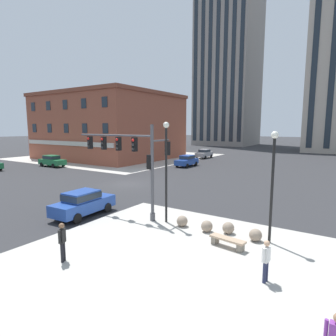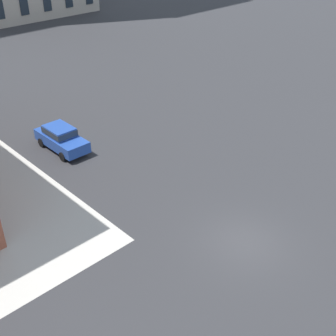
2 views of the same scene
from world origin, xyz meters
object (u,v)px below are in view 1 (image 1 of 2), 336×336
object	(u,v)px
bench_near_signal	(227,241)
street_lamp_corner_near	(166,162)
bollard_sphere_curb_b	(207,226)
car_main_northbound_near	(83,202)
bollard_sphere_curb_a	(182,221)
car_cross_eastbound	(204,153)
car_main_southbound_near	(52,160)
bollard_sphere_curb_d	(256,235)
street_lamp_mid_sidewalk	(273,175)
pedestrian_walking_east	(266,258)
car_cross_far	(187,160)
traffic_signal_main	(133,156)
pedestrian_with_bag	(62,239)
bollard_sphere_curb_c	(228,228)

from	to	relation	value
bench_near_signal	street_lamp_corner_near	size ratio (longest dim) A/B	0.30
bollard_sphere_curb_b	bench_near_signal	size ratio (longest dim) A/B	0.35
street_lamp_corner_near	car_main_northbound_near	world-z (taller)	street_lamp_corner_near
bollard_sphere_curb_a	car_main_northbound_near	distance (m)	6.85
bollard_sphere_curb_a	car_cross_eastbound	size ratio (longest dim) A/B	0.15
car_main_southbound_near	bollard_sphere_curb_d	bearing A→B (deg)	-18.58
bollard_sphere_curb_b	street_lamp_mid_sidewalk	size ratio (longest dim) A/B	0.12
bollard_sphere_curb_a	bench_near_signal	world-z (taller)	bollard_sphere_curb_a
bench_near_signal	bollard_sphere_curb_b	bearing A→B (deg)	142.41
bollard_sphere_curb_a	bollard_sphere_curb_d	size ratio (longest dim) A/B	1.00
street_lamp_corner_near	street_lamp_mid_sidewalk	world-z (taller)	street_lamp_corner_near
pedestrian_walking_east	street_lamp_corner_near	bearing A→B (deg)	152.39
car_main_northbound_near	car_cross_eastbound	distance (m)	37.55
street_lamp_corner_near	car_cross_far	xyz separation A→B (m)	(-11.45, 22.64, -2.88)
traffic_signal_main	bollard_sphere_curb_b	bearing A→B (deg)	-0.46
street_lamp_corner_near	car_main_southbound_near	size ratio (longest dim) A/B	1.39
bollard_sphere_curb_b	car_main_southbound_near	size ratio (longest dim) A/B	0.15
traffic_signal_main	car_main_southbound_near	size ratio (longest dim) A/B	1.46
street_lamp_corner_near	traffic_signal_main	bearing A→B (deg)	-178.29
bench_near_signal	car_main_northbound_near	size ratio (longest dim) A/B	0.41
bollard_sphere_curb_b	pedestrian_with_bag	size ratio (longest dim) A/B	0.37
pedestrian_walking_east	car_cross_eastbound	distance (m)	43.72
pedestrian_walking_east	street_lamp_mid_sidewalk	size ratio (longest dim) A/B	0.29
street_lamp_corner_near	car_main_southbound_near	world-z (taller)	street_lamp_corner_near
bollard_sphere_curb_a	pedestrian_walking_east	distance (m)	6.80
car_main_northbound_near	car_main_southbound_near	distance (m)	26.46
street_lamp_mid_sidewalk	pedestrian_walking_east	bearing A→B (deg)	-78.12
bollard_sphere_curb_a	pedestrian_walking_east	size ratio (longest dim) A/B	0.39
bollard_sphere_curb_c	street_lamp_corner_near	world-z (taller)	street_lamp_corner_near
street_lamp_corner_near	bollard_sphere_curb_a	bearing A→B (deg)	-5.77
bench_near_signal	car_cross_far	world-z (taller)	car_cross_far
pedestrian_with_bag	bollard_sphere_curb_d	bearing A→B (deg)	47.28
street_lamp_corner_near	pedestrian_with_bag	bearing A→B (deg)	-97.26
pedestrian_with_bag	bollard_sphere_curb_a	bearing A→B (deg)	72.67
bollard_sphere_curb_a	street_lamp_corner_near	xyz separation A→B (m)	(-1.22, 0.12, 3.47)
street_lamp_corner_near	car_main_northbound_near	size ratio (longest dim) A/B	1.37
bench_near_signal	street_lamp_mid_sidewalk	world-z (taller)	street_lamp_mid_sidewalk
traffic_signal_main	bollard_sphere_curb_a	bearing A→B (deg)	-0.75
street_lamp_mid_sidewalk	car_main_northbound_near	distance (m)	12.01
bollard_sphere_curb_b	bollard_sphere_curb_d	bearing A→B (deg)	4.15
car_main_northbound_near	car_cross_eastbound	size ratio (longest dim) A/B	1.01
car_main_northbound_near	car_cross_far	bearing A→B (deg)	103.94
traffic_signal_main	bollard_sphere_curb_b	distance (m)	6.49
bollard_sphere_curb_d	street_lamp_mid_sidewalk	bearing A→B (deg)	17.27
bollard_sphere_curb_b	bollard_sphere_curb_d	world-z (taller)	same
pedestrian_with_bag	car_cross_far	xyz separation A→B (m)	(-10.58, 29.49, -0.10)
pedestrian_walking_east	street_lamp_mid_sidewalk	xyz separation A→B (m)	(-0.83, 3.94, 2.58)
pedestrian_with_bag	car_cross_eastbound	world-z (taller)	pedestrian_with_bag
traffic_signal_main	street_lamp_mid_sidewalk	world-z (taller)	traffic_signal_main
street_lamp_corner_near	car_cross_eastbound	distance (m)	37.46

